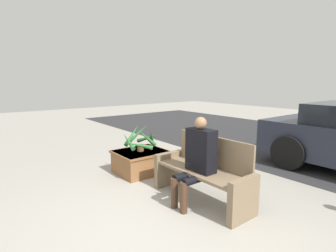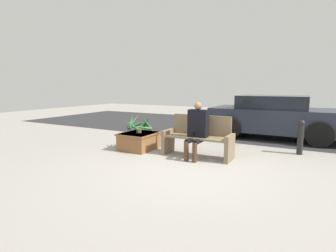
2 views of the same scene
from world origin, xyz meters
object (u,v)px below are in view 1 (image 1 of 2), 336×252
object	(u,v)px
planter_box	(141,161)
potted_plant	(140,139)
bench	(204,172)
person_seated	(197,157)

from	to	relation	value
planter_box	potted_plant	world-z (taller)	potted_plant
bench	planter_box	distance (m)	1.62
person_seated	bench	bearing A→B (deg)	101.35
person_seated	planter_box	world-z (taller)	person_seated
bench	potted_plant	xyz separation A→B (m)	(-1.60, -0.11, 0.24)
planter_box	person_seated	bearing A→B (deg)	-2.30
planter_box	potted_plant	xyz separation A→B (m)	(0.00, -0.00, 0.44)
person_seated	planter_box	distance (m)	1.71
bench	person_seated	bearing A→B (deg)	-78.65
potted_plant	bench	bearing A→B (deg)	3.88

